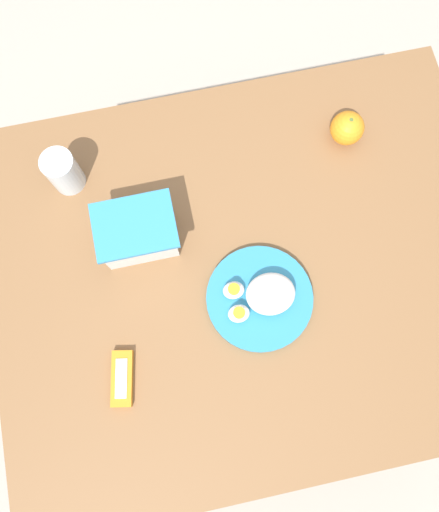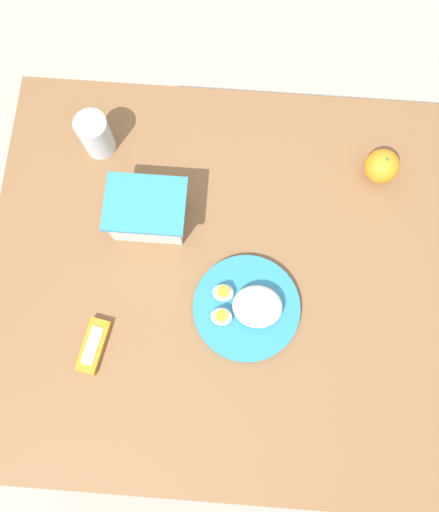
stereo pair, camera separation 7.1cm
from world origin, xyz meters
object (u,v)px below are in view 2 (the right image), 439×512
(candy_bar, at_px, (93,346))
(drinking_glass, at_px, (96,135))
(food_container, at_px, (148,212))
(orange_fruit, at_px, (382,166))
(rice_plate, at_px, (248,307))

(candy_bar, relative_size, drinking_glass, 1.13)
(candy_bar, distance_m, drinking_glass, 0.47)
(food_container, height_order, candy_bar, food_container)
(orange_fruit, xyz_separation_m, candy_bar, (-0.60, -0.44, -0.03))
(candy_bar, bearing_deg, rice_plate, 17.96)
(orange_fruit, height_order, rice_plate, orange_fruit)
(food_container, bearing_deg, rice_plate, -39.21)
(rice_plate, distance_m, candy_bar, 0.34)
(orange_fruit, bearing_deg, rice_plate, -129.66)
(candy_bar, xyz_separation_m, drinking_glass, (-0.05, 0.46, 0.04))
(drinking_glass, bearing_deg, rice_plate, -44.35)
(food_container, height_order, drinking_glass, drinking_glass)
(rice_plate, relative_size, candy_bar, 1.91)
(food_container, distance_m, rice_plate, 0.30)
(orange_fruit, bearing_deg, candy_bar, -143.71)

